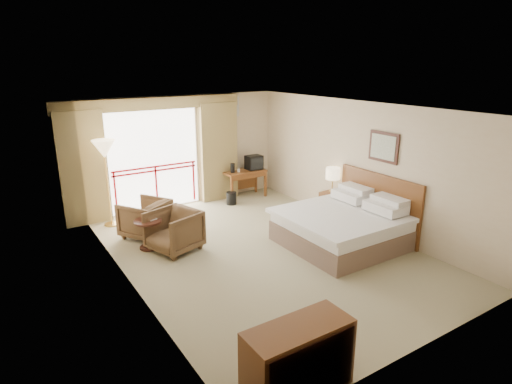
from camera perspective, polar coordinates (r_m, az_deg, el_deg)
floor at (r=8.27m, az=0.85°, el=-7.81°), size 7.00×7.00×0.00m
ceiling at (r=7.54m, az=0.94°, el=11.14°), size 7.00×7.00×0.00m
wall_back at (r=10.81m, az=-9.49°, el=5.48°), size 5.00×0.00×5.00m
wall_front at (r=5.42m, az=22.03°, el=-7.39°), size 5.00×0.00×5.00m
wall_left at (r=6.80m, az=-16.94°, el=-1.94°), size 0.00×7.00×7.00m
wall_right at (r=9.38m, az=13.74°, el=3.45°), size 0.00×7.00×7.00m
balcony_door at (r=10.54m, az=-13.40°, el=4.12°), size 2.40×0.00×2.40m
balcony_railing at (r=10.61m, az=-13.22°, el=2.05°), size 2.09×0.03×1.02m
curtain_left at (r=9.99m, az=-22.08°, el=2.92°), size 1.00×0.26×2.50m
curtain_right at (r=11.05m, az=-5.10°, el=5.37°), size 1.00×0.26×2.50m
valance at (r=10.23m, az=-13.73°, el=11.39°), size 4.40×0.22×0.28m
hvac_vent at (r=11.20m, az=-3.47°, el=11.26°), size 0.50×0.04×0.50m
bed at (r=8.57m, az=11.50°, el=-4.51°), size 2.13×2.06×0.97m
headboard at (r=9.15m, az=15.96°, el=-1.62°), size 0.06×2.10×1.30m
framed_art at (r=8.86m, az=16.64°, el=5.77°), size 0.04×0.72×0.60m
nightstand at (r=9.96m, az=10.18°, el=-1.80°), size 0.46×0.53×0.61m
table_lamp at (r=9.78m, az=10.20°, el=2.39°), size 0.32×0.32×0.56m
phone at (r=9.72m, az=10.66°, el=-0.18°), size 0.20×0.18×0.08m
desk at (r=11.28m, az=-1.69°, el=2.11°), size 1.11×0.54×0.73m
tv at (r=11.31m, az=-0.26°, el=3.95°), size 0.41×0.33×0.37m
coffee_maker at (r=11.00m, az=-3.13°, el=3.20°), size 0.14×0.14×0.24m
cup at (r=11.05m, az=-2.32°, el=2.87°), size 0.07×0.07×0.09m
wastebasket at (r=10.81m, az=-3.30°, el=-0.83°), size 0.31×0.31×0.32m
armchair_far at (r=9.20m, az=-14.38°, el=-5.71°), size 1.16×1.17×0.78m
armchair_near at (r=8.44m, az=-10.74°, el=-7.61°), size 1.09×1.08×0.79m
side_table at (r=8.47m, az=-14.16°, el=-4.84°), size 0.53×0.53×0.57m
book at (r=8.40m, az=-14.25°, el=-3.66°), size 0.19×0.23×0.02m
floor_lamp at (r=9.59m, az=-19.57°, el=4.99°), size 0.48×0.48×1.90m
dresser at (r=4.97m, az=5.67°, el=-21.27°), size 1.21×0.51×0.81m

